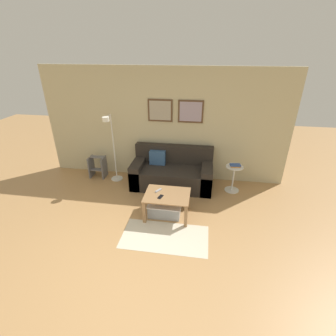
{
  "coord_description": "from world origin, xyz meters",
  "views": [
    {
      "loc": [
        0.93,
        -2.28,
        2.89
      ],
      "look_at": [
        0.31,
        1.75,
        0.85
      ],
      "focal_mm": 26.0,
      "sensor_mm": 36.0,
      "label": 1
    }
  ],
  "objects_px": {
    "coffee_table": "(167,199)",
    "cell_phone": "(160,197)",
    "couch": "(172,173)",
    "remote_control": "(158,190)",
    "side_table": "(233,176)",
    "book_stack": "(235,165)",
    "storage_bin": "(165,209)",
    "floor_lamp": "(112,147)",
    "step_stool": "(98,166)"
  },
  "relations": [
    {
      "from": "side_table",
      "to": "remote_control",
      "type": "height_order",
      "value": "side_table"
    },
    {
      "from": "coffee_table",
      "to": "remote_control",
      "type": "relative_size",
      "value": 5.51
    },
    {
      "from": "storage_bin",
      "to": "couch",
      "type": "bearing_deg",
      "value": 91.03
    },
    {
      "from": "book_stack",
      "to": "step_stool",
      "type": "relative_size",
      "value": 0.46
    },
    {
      "from": "step_stool",
      "to": "book_stack",
      "type": "bearing_deg",
      "value": -3.03
    },
    {
      "from": "couch",
      "to": "coffee_table",
      "type": "height_order",
      "value": "couch"
    },
    {
      "from": "floor_lamp",
      "to": "cell_phone",
      "type": "relative_size",
      "value": 11.41
    },
    {
      "from": "book_stack",
      "to": "storage_bin",
      "type": "bearing_deg",
      "value": -141.29
    },
    {
      "from": "storage_bin",
      "to": "side_table",
      "type": "distance_m",
      "value": 1.74
    },
    {
      "from": "couch",
      "to": "remote_control",
      "type": "relative_size",
      "value": 11.96
    },
    {
      "from": "storage_bin",
      "to": "step_stool",
      "type": "xyz_separation_m",
      "value": [
        -1.87,
        1.25,
        0.15
      ]
    },
    {
      "from": "remote_control",
      "to": "storage_bin",
      "type": "bearing_deg",
      "value": 2.12
    },
    {
      "from": "coffee_table",
      "to": "storage_bin",
      "type": "bearing_deg",
      "value": 159.35
    },
    {
      "from": "side_table",
      "to": "remote_control",
      "type": "bearing_deg",
      "value": -145.74
    },
    {
      "from": "book_stack",
      "to": "cell_phone",
      "type": "xyz_separation_m",
      "value": [
        -1.4,
        -1.2,
        -0.16
      ]
    },
    {
      "from": "couch",
      "to": "step_stool",
      "type": "relative_size",
      "value": 3.48
    },
    {
      "from": "couch",
      "to": "cell_phone",
      "type": "distance_m",
      "value": 1.26
    },
    {
      "from": "floor_lamp",
      "to": "step_stool",
      "type": "distance_m",
      "value": 0.79
    },
    {
      "from": "floor_lamp",
      "to": "remote_control",
      "type": "relative_size",
      "value": 10.65
    },
    {
      "from": "floor_lamp",
      "to": "remote_control",
      "type": "xyz_separation_m",
      "value": [
        1.25,
        -1.0,
        -0.4
      ]
    },
    {
      "from": "step_stool",
      "to": "side_table",
      "type": "bearing_deg",
      "value": -2.96
    },
    {
      "from": "storage_bin",
      "to": "coffee_table",
      "type": "bearing_deg",
      "value": -20.65
    },
    {
      "from": "cell_phone",
      "to": "step_stool",
      "type": "height_order",
      "value": "step_stool"
    },
    {
      "from": "coffee_table",
      "to": "cell_phone",
      "type": "bearing_deg",
      "value": -137.62
    },
    {
      "from": "floor_lamp",
      "to": "book_stack",
      "type": "relative_size",
      "value": 6.76
    },
    {
      "from": "remote_control",
      "to": "cell_phone",
      "type": "distance_m",
      "value": 0.21
    },
    {
      "from": "cell_phone",
      "to": "remote_control",
      "type": "bearing_deg",
      "value": 126.99
    },
    {
      "from": "storage_bin",
      "to": "side_table",
      "type": "height_order",
      "value": "side_table"
    },
    {
      "from": "remote_control",
      "to": "step_stool",
      "type": "distance_m",
      "value": 2.1
    },
    {
      "from": "remote_control",
      "to": "cell_phone",
      "type": "height_order",
      "value": "remote_control"
    },
    {
      "from": "floor_lamp",
      "to": "step_stool",
      "type": "bearing_deg",
      "value": 161.19
    },
    {
      "from": "book_stack",
      "to": "couch",
      "type": "bearing_deg",
      "value": 177.68
    },
    {
      "from": "couch",
      "to": "book_stack",
      "type": "relative_size",
      "value": 7.58
    },
    {
      "from": "remote_control",
      "to": "coffee_table",
      "type": "bearing_deg",
      "value": 4.75
    },
    {
      "from": "coffee_table",
      "to": "step_stool",
      "type": "bearing_deg",
      "value": 146.54
    },
    {
      "from": "coffee_table",
      "to": "remote_control",
      "type": "height_order",
      "value": "remote_control"
    },
    {
      "from": "coffee_table",
      "to": "couch",
      "type": "bearing_deg",
      "value": 93.49
    },
    {
      "from": "cell_phone",
      "to": "step_stool",
      "type": "xyz_separation_m",
      "value": [
        -1.81,
        1.37,
        -0.19
      ]
    },
    {
      "from": "remote_control",
      "to": "step_stool",
      "type": "height_order",
      "value": "step_stool"
    },
    {
      "from": "floor_lamp",
      "to": "cell_phone",
      "type": "bearing_deg",
      "value": -42.22
    },
    {
      "from": "side_table",
      "to": "cell_phone",
      "type": "bearing_deg",
      "value": -139.35
    },
    {
      "from": "book_stack",
      "to": "remote_control",
      "type": "bearing_deg",
      "value": -145.96
    },
    {
      "from": "couch",
      "to": "remote_control",
      "type": "xyz_separation_m",
      "value": [
        -0.11,
        -1.05,
        0.16
      ]
    },
    {
      "from": "couch",
      "to": "book_stack",
      "type": "distance_m",
      "value": 1.4
    },
    {
      "from": "side_table",
      "to": "cell_phone",
      "type": "xyz_separation_m",
      "value": [
        -1.4,
        -1.2,
        0.1
      ]
    },
    {
      "from": "couch",
      "to": "book_stack",
      "type": "height_order",
      "value": "couch"
    },
    {
      "from": "floor_lamp",
      "to": "cell_phone",
      "type": "height_order",
      "value": "floor_lamp"
    },
    {
      "from": "couch",
      "to": "floor_lamp",
      "type": "bearing_deg",
      "value": -177.83
    },
    {
      "from": "floor_lamp",
      "to": "cell_phone",
      "type": "distance_m",
      "value": 1.83
    },
    {
      "from": "couch",
      "to": "side_table",
      "type": "relative_size",
      "value": 3.0
    }
  ]
}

